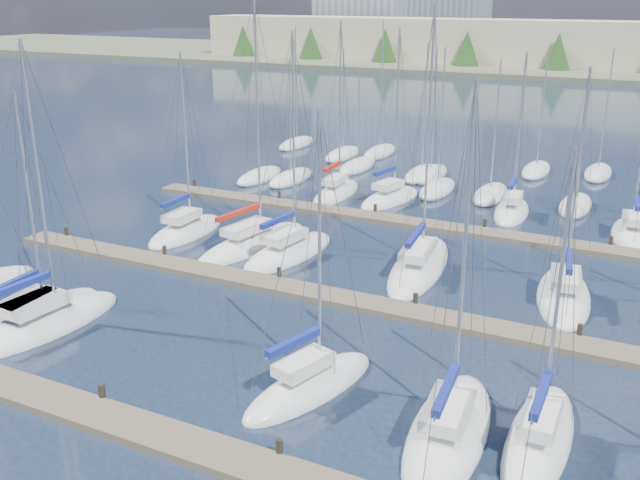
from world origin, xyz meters
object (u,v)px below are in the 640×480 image
at_px(sailboat_n, 336,192).
at_px(sailboat_i, 253,243).
at_px(sailboat_j, 289,252).
at_px(sailboat_p, 511,211).
at_px(sailboat_b, 35,321).
at_px(sailboat_q, 631,234).
at_px(sailboat_l, 564,296).
at_px(sailboat_c, 45,323).
at_px(sailboat_d, 310,386).
at_px(sailboat_k, 419,266).
at_px(sailboat_h, 186,231).
at_px(sailboat_f, 539,439).
at_px(sailboat_o, 390,198).
at_px(sailboat_e, 449,431).

relative_size(sailboat_n, sailboat_i, 0.89).
bearing_deg(sailboat_j, sailboat_p, 60.93).
bearing_deg(sailboat_p, sailboat_b, -125.40).
xyz_separation_m(sailboat_q, sailboat_l, (-2.40, -12.60, 0.00)).
distance_m(sailboat_l, sailboat_i, 19.10).
distance_m(sailboat_q, sailboat_i, 25.02).
distance_m(sailboat_c, sailboat_l, 26.40).
height_order(sailboat_p, sailboat_j, sailboat_j).
height_order(sailboat_p, sailboat_l, sailboat_l).
xyz_separation_m(sailboat_d, sailboat_k, (-0.49, 14.88, -0.00)).
distance_m(sailboat_n, sailboat_h, 14.14).
xyz_separation_m(sailboat_p, sailboat_i, (-13.25, -14.42, 0.00)).
distance_m(sailboat_f, sailboat_b, 23.89).
height_order(sailboat_d, sailboat_o, sailboat_o).
bearing_deg(sailboat_k, sailboat_q, 41.07).
xyz_separation_m(sailboat_b, sailboat_o, (7.54, 28.20, 0.02)).
distance_m(sailboat_q, sailboat_d, 28.60).
bearing_deg(sailboat_k, sailboat_d, -95.03).
bearing_deg(sailboat_h, sailboat_f, -29.19).
bearing_deg(sailboat_c, sailboat_j, 73.08).
height_order(sailboat_c, sailboat_p, sailboat_c).
bearing_deg(sailboat_q, sailboat_i, -154.94).
bearing_deg(sailboat_j, sailboat_o, 91.26).
xyz_separation_m(sailboat_b, sailboat_p, (16.78, 28.90, 0.02)).
relative_size(sailboat_b, sailboat_o, 0.87).
bearing_deg(sailboat_k, sailboat_l, -12.14).
relative_size(sailboat_b, sailboat_i, 0.75).
distance_m(sailboat_c, sailboat_b, 0.66).
bearing_deg(sailboat_f, sailboat_j, 142.61).
height_order(sailboat_l, sailboat_k, sailboat_k).
bearing_deg(sailboat_n, sailboat_e, -61.06).
relative_size(sailboat_f, sailboat_q, 1.08).
bearing_deg(sailboat_f, sailboat_p, 103.49).
bearing_deg(sailboat_d, sailboat_j, 137.63).
bearing_deg(sailboat_c, sailboat_n, 90.23).
height_order(sailboat_e, sailboat_k, sailboat_k).
distance_m(sailboat_n, sailboat_o, 4.44).
relative_size(sailboat_b, sailboat_k, 0.76).
distance_m(sailboat_i, sailboat_o, 14.30).
bearing_deg(sailboat_l, sailboat_n, 136.80).
bearing_deg(sailboat_q, sailboat_b, -138.27).
bearing_deg(sailboat_n, sailboat_h, -113.82).
bearing_deg(sailboat_l, sailboat_q, 69.94).
height_order(sailboat_p, sailboat_n, sailboat_n).
xyz_separation_m(sailboat_e, sailboat_n, (-17.70, 27.73, 0.02)).
height_order(sailboat_h, sailboat_k, sailboat_k).
bearing_deg(sailboat_p, sailboat_h, -147.50).
bearing_deg(sailboat_i, sailboat_n, 100.73).
height_order(sailboat_p, sailboat_k, sailboat_k).
bearing_deg(sailboat_c, sailboat_h, 104.80).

